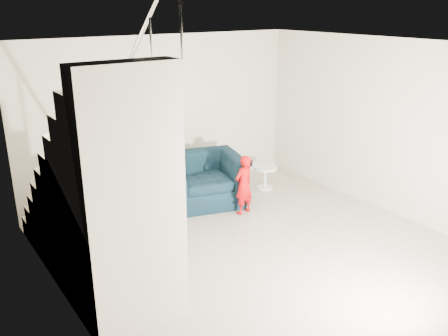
{
  "coord_description": "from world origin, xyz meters",
  "views": [
    {
      "loc": [
        -3.67,
        -4.24,
        3.17
      ],
      "look_at": [
        0.15,
        1.2,
        0.85
      ],
      "focal_mm": 38.0,
      "sensor_mm": 36.0,
      "label": 1
    }
  ],
  "objects_px": {
    "toddler": "(244,185)",
    "side_table": "(265,174)",
    "armchair": "(203,179)",
    "staircase": "(101,211)"
  },
  "relations": [
    {
      "from": "armchair",
      "to": "toddler",
      "type": "height_order",
      "value": "toddler"
    },
    {
      "from": "toddler",
      "to": "side_table",
      "type": "xyz_separation_m",
      "value": [
        0.96,
        0.62,
        -0.2
      ]
    },
    {
      "from": "armchair",
      "to": "staircase",
      "type": "bearing_deg",
      "value": -131.04
    },
    {
      "from": "armchair",
      "to": "side_table",
      "type": "bearing_deg",
      "value": 10.86
    },
    {
      "from": "armchair",
      "to": "toddler",
      "type": "distance_m",
      "value": 0.8
    },
    {
      "from": "staircase",
      "to": "side_table",
      "type": "bearing_deg",
      "value": 20.44
    },
    {
      "from": "side_table",
      "to": "staircase",
      "type": "relative_size",
      "value": 0.11
    },
    {
      "from": "armchair",
      "to": "toddler",
      "type": "xyz_separation_m",
      "value": [
        0.28,
        -0.75,
        0.08
      ]
    },
    {
      "from": "side_table",
      "to": "armchair",
      "type": "bearing_deg",
      "value": 174.17
    },
    {
      "from": "side_table",
      "to": "toddler",
      "type": "bearing_deg",
      "value": -146.92
    }
  ]
}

